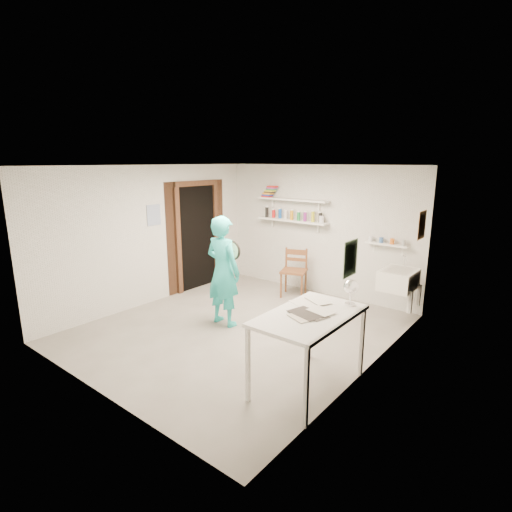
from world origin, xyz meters
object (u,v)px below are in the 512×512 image
Objects in this scene: man at (223,271)px; wooden_chair at (294,271)px; belfast_sink at (398,279)px; work_table at (308,351)px; desk_lamp at (351,286)px; wall_clock at (232,250)px.

man reaches higher than wooden_chair.
belfast_sink is 2.45m from work_table.
wooden_chair is at bearing 136.02° from desk_lamp.
man is 5.56× the size of wall_clock.
belfast_sink is at bearing 87.41° from work_table.
wooden_chair is (-1.94, 0.06, -0.22)m from belfast_sink.
man is 1.29× the size of work_table.
wooden_chair is 2.91m from desk_lamp.
wooden_chair is at bearing 178.22° from belfast_sink.
desk_lamp is (0.11, -1.91, 0.39)m from belfast_sink.
work_table is (-0.11, -2.44, -0.26)m from belfast_sink.
wall_clock is (-0.00, 0.22, 0.28)m from man.
wall_clock is 2.28m from work_table.
work_table is 0.87m from desk_lamp.
wooden_chair is 5.86× the size of desk_lamp.
man reaches higher than belfast_sink.
desk_lamp is at bearing -64.37° from wooden_chair.
wooden_chair is at bearing -92.94° from man.
work_table is 8.00× the size of desk_lamp.
belfast_sink is 3.68× the size of desk_lamp.
man is at bearing -140.49° from belfast_sink.
work_table is at bearing -92.59° from belfast_sink.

